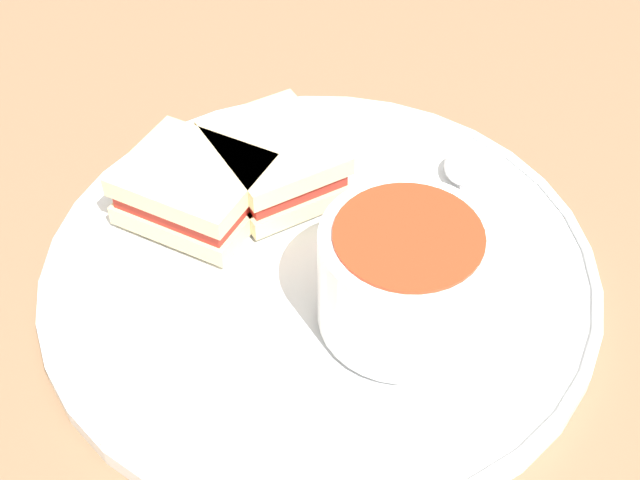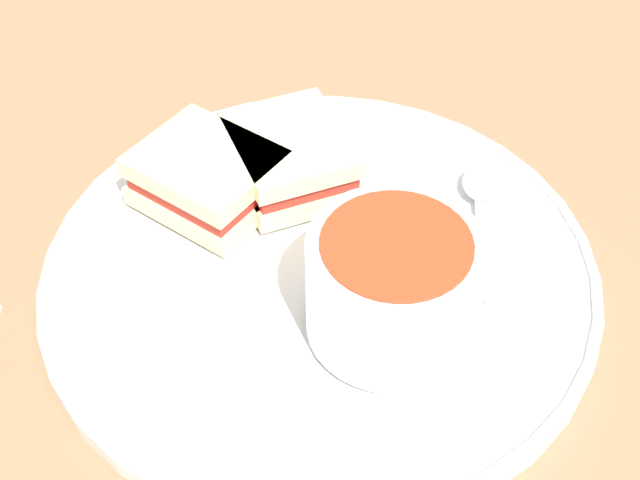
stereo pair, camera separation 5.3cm
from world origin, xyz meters
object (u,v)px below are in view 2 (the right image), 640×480
object	(u,v)px
sandwich_half_near	(290,158)
sandwich_half_far	(207,177)
spoon	(481,194)
soup_bowl	(393,285)

from	to	relation	value
sandwich_half_near	sandwich_half_far	size ratio (longest dim) A/B	0.90
spoon	sandwich_half_near	world-z (taller)	sandwich_half_near
spoon	sandwich_half_far	distance (m)	0.18
soup_bowl	sandwich_half_far	bearing A→B (deg)	129.43
sandwich_half_near	sandwich_half_far	distance (m)	0.06
soup_bowl	sandwich_half_near	xyz separation A→B (m)	(-0.04, 0.13, -0.02)
soup_bowl	spoon	size ratio (longest dim) A/B	0.80
soup_bowl	sandwich_half_near	world-z (taller)	soup_bowl
sandwich_half_far	soup_bowl	bearing A→B (deg)	-50.57
sandwich_half_far	sandwich_half_near	bearing A→B (deg)	12.59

